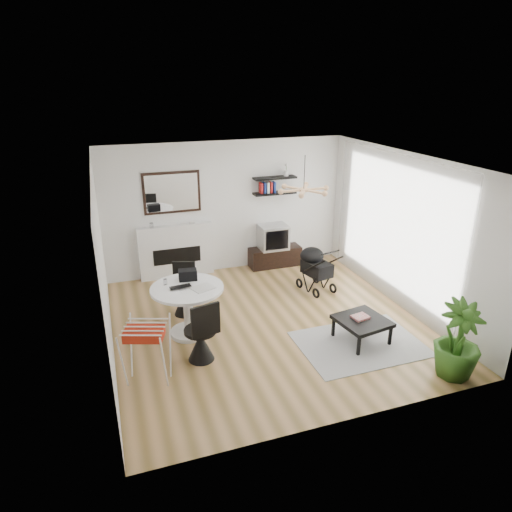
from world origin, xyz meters
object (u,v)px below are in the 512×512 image
object	(u,v)px
tv_console	(275,257)
stroller	(315,270)
crt_tv	(273,236)
drying_rack	(147,352)
coffee_table	(362,321)
dining_table	(188,303)
potted_plant	(458,340)
fireplace	(176,245)

from	to	relation	value
tv_console	stroller	world-z (taller)	stroller
crt_tv	drying_rack	world-z (taller)	crt_tv
crt_tv	coffee_table	distance (m)	3.31
dining_table	potted_plant	xyz separation A→B (m)	(3.23, -2.25, 0.01)
fireplace	crt_tv	bearing A→B (deg)	-3.71
dining_table	coffee_table	xyz separation A→B (m)	(2.49, -1.07, -0.21)
tv_console	coffee_table	size ratio (longest dim) A/B	1.37
fireplace	potted_plant	world-z (taller)	fireplace
fireplace	stroller	size ratio (longest dim) A/B	2.36
stroller	tv_console	bearing A→B (deg)	90.17
fireplace	dining_table	world-z (taller)	fireplace
dining_table	stroller	world-z (taller)	stroller
crt_tv	fireplace	bearing A→B (deg)	176.29
fireplace	dining_table	size ratio (longest dim) A/B	1.91
tv_console	crt_tv	xyz separation A→B (m)	(-0.06, -0.00, 0.47)
tv_console	crt_tv	bearing A→B (deg)	-176.71
fireplace	potted_plant	bearing A→B (deg)	-56.79
stroller	coffee_table	bearing A→B (deg)	-106.48
crt_tv	drying_rack	size ratio (longest dim) A/B	0.69
tv_console	drying_rack	size ratio (longest dim) A/B	1.30
tv_console	dining_table	xyz separation A→B (m)	(-2.32, -2.22, 0.34)
fireplace	crt_tv	xyz separation A→B (m)	(2.05, -0.13, -0.01)
tv_console	crt_tv	world-z (taller)	crt_tv
dining_table	drying_rack	size ratio (longest dim) A/B	1.32
fireplace	stroller	world-z (taller)	fireplace
drying_rack	potted_plant	bearing A→B (deg)	2.48
coffee_table	potted_plant	bearing A→B (deg)	-58.00
crt_tv	tv_console	bearing A→B (deg)	3.29
fireplace	coffee_table	bearing A→B (deg)	-56.38
stroller	coffee_table	xyz separation A→B (m)	(-0.14, -1.94, -0.06)
fireplace	tv_console	size ratio (longest dim) A/B	1.93
drying_rack	stroller	bearing A→B (deg)	48.85
dining_table	potted_plant	size ratio (longest dim) A/B	1.03
fireplace	drying_rack	bearing A→B (deg)	-106.04
crt_tv	stroller	xyz separation A→B (m)	(0.36, -1.34, -0.29)
coffee_table	stroller	bearing A→B (deg)	86.01
tv_console	dining_table	distance (m)	3.23
stroller	potted_plant	size ratio (longest dim) A/B	0.83
tv_console	potted_plant	distance (m)	4.57
crt_tv	stroller	distance (m)	1.42
dining_table	stroller	distance (m)	2.77
stroller	potted_plant	xyz separation A→B (m)	(0.60, -3.12, 0.16)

